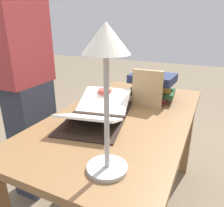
{
  "coord_description": "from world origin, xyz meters",
  "views": [
    {
      "loc": [
        1.08,
        0.44,
        1.23
      ],
      "look_at": [
        0.06,
        -0.05,
        0.8
      ],
      "focal_mm": 35.0,
      "sensor_mm": 36.0,
      "label": 1
    }
  ],
  "objects_px": {
    "coffee_mug": "(105,97)",
    "person_reader": "(26,79)",
    "book_standing_upright": "(147,89)",
    "book_stack_tall": "(152,86)",
    "open_book": "(98,112)",
    "reading_lamp": "(106,64)"
  },
  "relations": [
    {
      "from": "coffee_mug",
      "to": "book_stack_tall",
      "type": "bearing_deg",
      "value": 130.21
    },
    {
      "from": "person_reader",
      "to": "coffee_mug",
      "type": "bearing_deg",
      "value": -72.42
    },
    {
      "from": "coffee_mug",
      "to": "book_standing_upright",
      "type": "bearing_deg",
      "value": 105.53
    },
    {
      "from": "person_reader",
      "to": "book_stack_tall",
      "type": "bearing_deg",
      "value": -63.78
    },
    {
      "from": "coffee_mug",
      "to": "person_reader",
      "type": "bearing_deg",
      "value": -72.42
    },
    {
      "from": "book_standing_upright",
      "to": "book_stack_tall",
      "type": "bearing_deg",
      "value": -177.7
    },
    {
      "from": "coffee_mug",
      "to": "reading_lamp",
      "type": "bearing_deg",
      "value": 27.71
    },
    {
      "from": "book_stack_tall",
      "to": "reading_lamp",
      "type": "relative_size",
      "value": 0.61
    },
    {
      "from": "open_book",
      "to": "person_reader",
      "type": "bearing_deg",
      "value": -106.06
    },
    {
      "from": "open_book",
      "to": "reading_lamp",
      "type": "bearing_deg",
      "value": 21.18
    },
    {
      "from": "reading_lamp",
      "to": "book_standing_upright",
      "type": "bearing_deg",
      "value": -174.97
    },
    {
      "from": "open_book",
      "to": "book_stack_tall",
      "type": "xyz_separation_m",
      "value": [
        -0.42,
        0.19,
        0.07
      ]
    },
    {
      "from": "book_stack_tall",
      "to": "book_standing_upright",
      "type": "height_order",
      "value": "book_standing_upright"
    },
    {
      "from": "open_book",
      "to": "person_reader",
      "type": "height_order",
      "value": "person_reader"
    },
    {
      "from": "book_standing_upright",
      "to": "person_reader",
      "type": "bearing_deg",
      "value": -73.56
    },
    {
      "from": "book_standing_upright",
      "to": "reading_lamp",
      "type": "bearing_deg",
      "value": 4.58
    },
    {
      "from": "open_book",
      "to": "book_standing_upright",
      "type": "distance_m",
      "value": 0.35
    },
    {
      "from": "open_book",
      "to": "reading_lamp",
      "type": "relative_size",
      "value": 1.21
    },
    {
      "from": "person_reader",
      "to": "reading_lamp",
      "type": "bearing_deg",
      "value": -118.38
    },
    {
      "from": "open_book",
      "to": "reading_lamp",
      "type": "xyz_separation_m",
      "value": [
        0.4,
        0.26,
        0.36
      ]
    },
    {
      "from": "book_standing_upright",
      "to": "coffee_mug",
      "type": "bearing_deg",
      "value": -74.92
    },
    {
      "from": "book_stack_tall",
      "to": "person_reader",
      "type": "relative_size",
      "value": 0.18
    }
  ]
}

